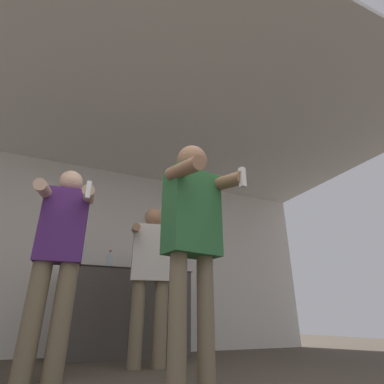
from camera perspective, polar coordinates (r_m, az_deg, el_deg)
name	(u,v)px	position (r m, az deg, el deg)	size (l,w,h in m)	color
wall_back	(91,252)	(4.46, -18.65, -10.82)	(7.00, 0.06, 2.55)	silver
ceiling_slab	(125,106)	(3.50, -12.63, 15.70)	(7.00, 3.74, 0.05)	silver
counter	(124,312)	(4.11, -12.77, -21.42)	(1.58, 0.65, 1.00)	#47423D
bottle_red_label	(165,267)	(4.29, -5.12, -13.98)	(0.07, 0.07, 0.26)	maroon
bottle_short_whiskey	(109,262)	(4.11, -15.48, -12.70)	(0.08, 0.08, 0.26)	silver
bottle_brown_liquor	(147,264)	(4.22, -8.56, -13.50)	(0.07, 0.07, 0.30)	black
bottle_clear_vodka	(139,265)	(4.19, -10.13, -13.56)	(0.06, 0.06, 0.24)	#563314
person_woman_foreground	(193,224)	(2.05, 0.22, -6.20)	(0.51, 0.51, 1.62)	#75664C
person_man_side	(59,251)	(2.70, -24.04, -10.30)	(0.47, 0.54, 1.65)	#75664C
person_spectator_back	(151,269)	(3.17, -7.72, -14.28)	(0.51, 0.50, 1.54)	#75664C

